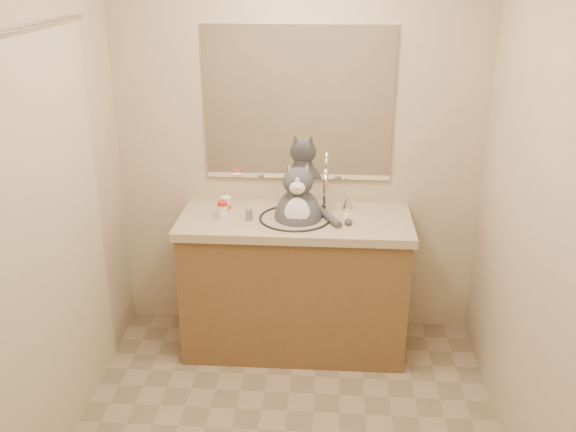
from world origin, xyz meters
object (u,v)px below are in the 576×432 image
object	(u,v)px
cat	(298,215)
grey_canister	(249,215)
pill_bottle_redcap	(223,209)
pill_bottle_orange	(226,205)

from	to	relation	value
cat	grey_canister	bearing A→B (deg)	-171.03
pill_bottle_redcap	pill_bottle_orange	world-z (taller)	pill_bottle_orange
pill_bottle_redcap	grey_canister	bearing A→B (deg)	-9.08
pill_bottle_orange	grey_canister	bearing A→B (deg)	-33.90
pill_bottle_orange	grey_canister	world-z (taller)	pill_bottle_orange
pill_bottle_redcap	grey_canister	distance (m)	0.16
pill_bottle_redcap	cat	bearing A→B (deg)	2.55
pill_bottle_orange	pill_bottle_redcap	bearing A→B (deg)	-96.19
cat	pill_bottle_redcap	world-z (taller)	cat
pill_bottle_orange	grey_canister	size ratio (longest dim) A/B	1.60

